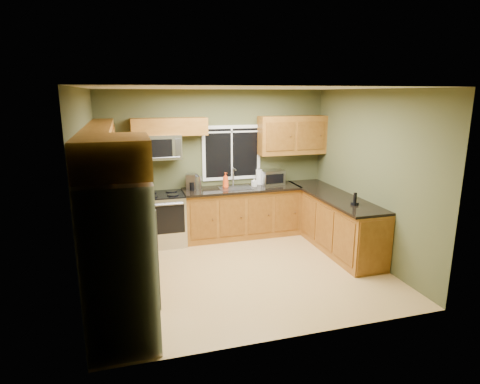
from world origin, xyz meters
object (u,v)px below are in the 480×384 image
range (163,219)px  soap_bottle_b (254,182)px  kettle (197,182)px  coffee_maker (191,182)px  paper_towel_roll (259,177)px  cordless_phone (355,201)px  refrigerator (120,262)px  toaster_oven (272,177)px  soap_bottle_a (226,180)px  microwave (159,147)px

range → soap_bottle_b: bearing=1.0°
kettle → coffee_maker: bearing=-155.2°
coffee_maker → paper_towel_roll: paper_towel_roll is taller
coffee_maker → cordless_phone: (2.27, -1.74, -0.07)m
range → cordless_phone: cordless_phone is taller
refrigerator → paper_towel_roll: size_ratio=5.84×
refrigerator → range: refrigerator is taller
kettle → cordless_phone: size_ratio=1.40×
paper_towel_roll → cordless_phone: 2.06m
refrigerator → soap_bottle_b: (2.39, 2.80, 0.12)m
toaster_oven → soap_bottle_a: bearing=-175.8°
microwave → soap_bottle_a: microwave is taller
toaster_oven → cordless_phone: 1.90m
soap_bottle_b → range: bearing=-179.0°
microwave → paper_towel_roll: size_ratio=2.46×
toaster_oven → coffee_maker: 1.55m
soap_bottle_b → cordless_phone: bearing=-55.8°
refrigerator → coffee_maker: size_ratio=6.38×
toaster_oven → paper_towel_roll: bearing=165.0°
kettle → soap_bottle_a: 0.52m
coffee_maker → soap_bottle_a: soap_bottle_a is taller
toaster_oven → cordless_phone: (0.72, -1.75, -0.07)m
refrigerator → kettle: size_ratio=6.51×
toaster_oven → coffee_maker: bearing=-179.3°
range → soap_bottle_b: soap_bottle_b is taller
soap_bottle_b → kettle: bearing=171.8°
paper_towel_roll → soap_bottle_a: (-0.69, -0.13, 0.00)m
paper_towel_roll → cordless_phone: bearing=-62.2°
microwave → soap_bottle_b: (1.71, -0.11, -0.71)m
refrigerator → soap_bottle_b: 3.69m
refrigerator → toaster_oven: size_ratio=3.94×
soap_bottle_a → kettle: bearing=168.7°
kettle → cordless_phone: kettle is taller
refrigerator → microwave: microwave is taller
refrigerator → kettle: (1.35, 2.95, 0.17)m
microwave → kettle: bearing=3.8°
range → kettle: (0.66, 0.18, 0.60)m
soap_bottle_a → soap_bottle_b: size_ratio=1.72×
coffee_maker → soap_bottle_b: bearing=-4.9°
soap_bottle_a → coffee_maker: bearing=175.3°
soap_bottle_a → cordless_phone: 2.36m
coffee_maker → kettle: (0.11, 0.05, -0.00)m
refrigerator → soap_bottle_a: bearing=56.9°
range → paper_towel_roll: bearing=6.5°
refrigerator → range: size_ratio=1.92×
range → paper_towel_roll: (1.86, 0.21, 0.61)m
microwave → cordless_phone: size_ratio=3.86×
coffee_maker → paper_towel_roll: bearing=3.5°
microwave → kettle: (0.66, 0.04, -0.66)m
soap_bottle_b → refrigerator: bearing=-130.5°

